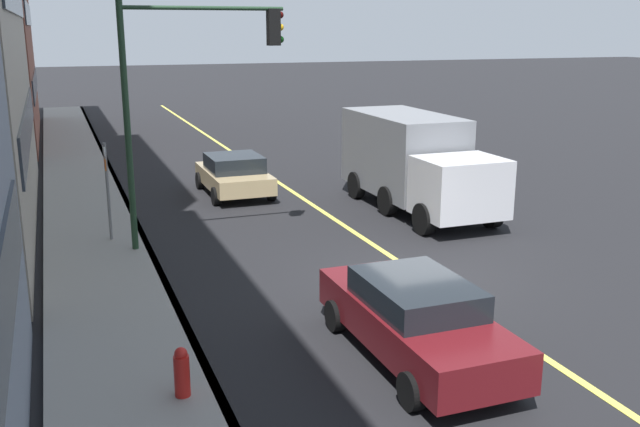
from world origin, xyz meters
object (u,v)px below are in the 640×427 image
object	(u,v)px
street_sign_post	(107,185)
fire_hydrant	(182,377)
truck_gray	(414,160)
car_maroon	(415,317)
car_tan	(234,174)
traffic_light_mast	(185,80)

from	to	relation	value
street_sign_post	fire_hydrant	world-z (taller)	street_sign_post
fire_hydrant	truck_gray	bearing A→B (deg)	-43.06
car_maroon	car_tan	world-z (taller)	car_maroon
truck_gray	fire_hydrant	size ratio (longest dim) A/B	7.28
car_maroon	traffic_light_mast	bearing A→B (deg)	17.16
fire_hydrant	traffic_light_mast	bearing A→B (deg)	-11.90
traffic_light_mast	truck_gray	bearing A→B (deg)	-76.74
fire_hydrant	street_sign_post	bearing A→B (deg)	1.95
truck_gray	street_sign_post	size ratio (longest dim) A/B	2.52
car_maroon	traffic_light_mast	size ratio (longest dim) A/B	0.74
street_sign_post	fire_hydrant	distance (m)	9.03
car_tan	fire_hydrant	size ratio (longest dim) A/B	4.20
traffic_light_mast	street_sign_post	size ratio (longest dim) A/B	2.33
street_sign_post	fire_hydrant	bearing A→B (deg)	-178.05
truck_gray	traffic_light_mast	xyz separation A→B (m)	(-1.72, 7.32, 2.76)
car_maroon	street_sign_post	distance (m)	9.83
car_maroon	car_tan	distance (m)	13.32
car_tan	car_maroon	bearing A→B (deg)	179.44
car_tan	traffic_light_mast	bearing A→B (deg)	155.96
car_maroon	fire_hydrant	bearing A→B (deg)	92.60
car_tan	truck_gray	xyz separation A→B (m)	(-3.90, -4.81, 0.84)
car_maroon	street_sign_post	world-z (taller)	street_sign_post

